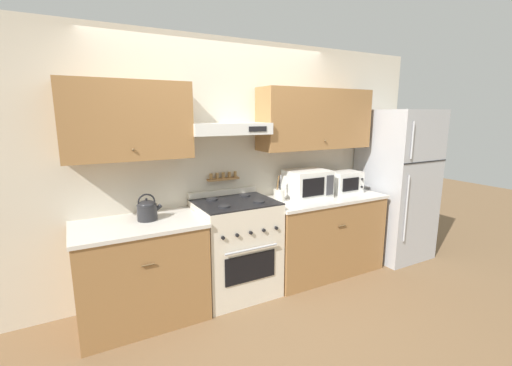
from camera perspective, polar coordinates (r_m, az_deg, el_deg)
ground_plane at (r=3.44m, az=-0.62°, el=-20.19°), size 16.00×16.00×0.00m
wall_back at (r=3.56m, az=-4.58°, el=5.47°), size 5.20×0.46×2.55m
counter_left at (r=3.26m, az=-18.56°, el=-13.75°), size 1.07×0.68×0.89m
counter_right at (r=4.06m, az=10.72°, el=-8.31°), size 1.40×0.68×0.89m
stove_range at (r=3.50m, az=-3.39°, el=-10.69°), size 0.76×0.67×1.03m
refrigerator at (r=4.68m, az=22.29°, el=-0.22°), size 0.75×0.78×1.86m
tea_kettle at (r=3.13m, az=-17.68°, el=-4.23°), size 0.22×0.17×0.24m
microwave at (r=3.84m, az=8.56°, el=-0.11°), size 0.47×0.37×0.30m
utensil_crock at (r=3.63m, az=3.86°, el=-1.98°), size 0.12×0.12×0.28m
toaster_oven at (r=4.16m, az=14.42°, el=0.17°), size 0.37×0.30×0.25m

